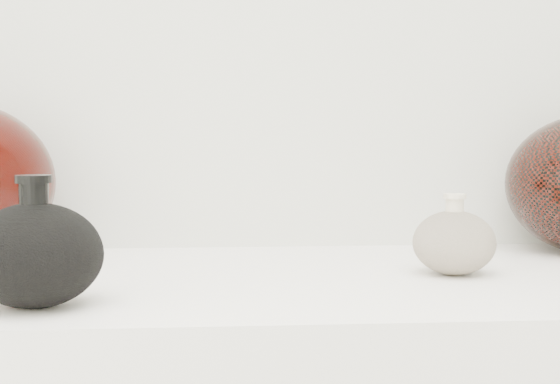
{
  "coord_description": "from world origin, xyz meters",
  "views": [
    {
      "loc": [
        -0.03,
        0.02,
        1.07
      ],
      "look_at": [
        0.04,
        0.92,
        1.0
      ],
      "focal_mm": 50.0,
      "sensor_mm": 36.0,
      "label": 1
    }
  ],
  "objects": [
    {
      "name": "black_gourd_vase",
      "position": [
        -0.21,
        0.79,
        0.95
      ],
      "size": [
        0.17,
        0.17,
        0.13
      ],
      "color": "black",
      "rests_on": "display_counter"
    },
    {
      "name": "cream_gourd_vase",
      "position": [
        0.26,
        0.94,
        0.94
      ],
      "size": [
        0.1,
        0.1,
        0.1
      ],
      "color": "#BEAB97",
      "rests_on": "display_counter"
    }
  ]
}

